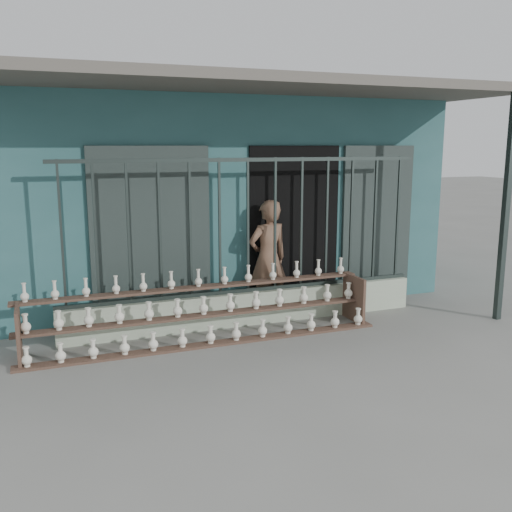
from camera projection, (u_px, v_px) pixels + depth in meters
name	position (u px, v px, depth m)	size (l,w,h in m)	color
ground	(287.00, 356.00, 6.62)	(60.00, 60.00, 0.00)	slate
workshop_building	(192.00, 190.00, 10.19)	(7.40, 6.60, 3.21)	#2D5D60
parapet_wall	(248.00, 308.00, 7.77)	(5.00, 0.20, 0.45)	#B4C5A9
security_fence	(248.00, 226.00, 7.56)	(5.00, 0.04, 1.80)	#283330
shelf_rack	(204.00, 312.00, 7.11)	(4.50, 0.68, 0.85)	brown
elderly_woman	(268.00, 259.00, 8.03)	(0.61, 0.40, 1.66)	brown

